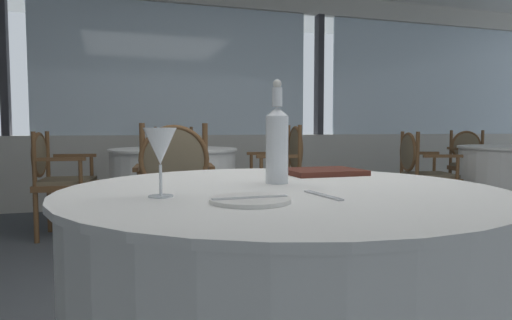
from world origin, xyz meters
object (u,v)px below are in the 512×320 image
Objects in this scene: menu_book at (323,172)px; dining_chair_1_2 at (282,168)px; water_bottle at (277,142)px; dining_chair_1_3 at (174,162)px; side_plate at (250,200)px; dining_chair_0_0 at (421,169)px; dining_chair_0_3 at (471,160)px; dining_chair_1_0 at (57,174)px; dining_chair_1_1 at (175,184)px; wine_glass at (160,148)px.

dining_chair_1_2 reaches higher than menu_book.
water_bottle is 3.66m from dining_chair_1_3.
side_plate is 3.11m from dining_chair_1_2.
water_bottle is 0.35× the size of dining_chair_1_2.
water_bottle reaches higher than dining_chair_0_0.
dining_chair_1_0 is (-4.65, -0.30, -0.00)m from dining_chair_0_3.
dining_chair_1_3 reaches higher than menu_book.
dining_chair_1_1 is 1.02× the size of dining_chair_1_3.
side_plate is 0.22× the size of dining_chair_0_0.
side_plate is 1.10× the size of wine_glass.
dining_chair_1_0 is (-0.98, 2.78, -0.35)m from water_bottle.
water_bottle is 1.17× the size of menu_book.
dining_chair_0_3 is at bearing 39.16° from menu_book.
water_bottle is 0.43m from wine_glass.
dining_chair_1_2 reaches higher than dining_chair_0_3.
dining_chair_1_0 is at bearing 101.37° from wine_glass.
dining_chair_1_1 is at bearing 0.00° from dining_chair_1_3.
dining_chair_1_0 is (-0.60, 2.96, -0.34)m from wine_glass.
menu_book reaches higher than side_plate.
wine_glass is at bearing -149.49° from menu_book.
wine_glass is 0.19× the size of dining_chair_1_3.
dining_chair_1_3 reaches higher than dining_chair_0_0.
dining_chair_1_1 is at bearing -149.55° from dining_chair_0_0.
wine_glass is 0.20× the size of dining_chair_0_3.
wine_glass is 0.19× the size of dining_chair_1_2.
dining_chair_1_0 reaches higher than dining_chair_0_0.
dining_chair_1_3 is at bearing -83.70° from dining_chair_0_3.
menu_book is at bearing -119.26° from dining_chair_0_0.
menu_book is at bearing 31.44° from wine_glass.
wine_glass is at bearing 70.21° from dining_chair_1_2.
dining_chair_1_1 is (0.07, 2.00, -0.20)m from side_plate.
dining_chair_0_0 is 1.49m from dining_chair_0_3.
water_bottle is at bearing -63.66° from dining_chair_1_0.
dining_chair_1_1 is 1.99m from dining_chair_1_3.
dining_chair_1_2 is (-2.68, -0.53, 0.02)m from dining_chair_0_3.
dining_chair_0_0 is (2.75, 2.52, -0.35)m from wine_glass.
water_bottle reaches higher than dining_chair_1_1.
water_bottle is at bearing -34.58° from dining_chair_0_3.
water_bottle is at bearing -168.91° from dining_chair_1_1.
dining_chair_1_1 is at bearing -45.35° from dining_chair_1_0.
dining_chair_1_3 is at bearing 165.28° from dining_chair_0_0.
menu_book is 0.30× the size of dining_chair_1_1.
dining_chair_0_0 is (2.56, 2.67, -0.22)m from side_plate.
side_plate is 3.70m from dining_chair_0_0.
side_plate is 0.22× the size of dining_chair_0_3.
water_bottle reaches higher than dining_chair_1_0.
dining_chair_1_2 is (-1.38, 0.20, 0.03)m from dining_chair_0_0.
menu_book is 3.44m from dining_chair_1_3.
dining_chair_1_2 is at bearing 0.00° from dining_chair_1_0.
side_plate is at bearing -130.86° from menu_book.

